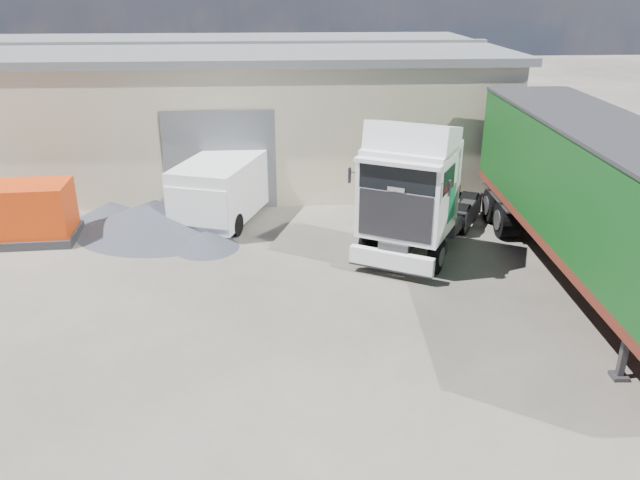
{
  "coord_description": "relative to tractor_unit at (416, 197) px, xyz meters",
  "views": [
    {
      "loc": [
        0.1,
        -12.0,
        7.72
      ],
      "look_at": [
        1.13,
        3.0,
        1.5
      ],
      "focal_mm": 35.0,
      "sensor_mm": 36.0,
      "label": 1
    }
  ],
  "objects": [
    {
      "name": "panel_van",
      "position": [
        -5.93,
        3.55,
        -0.67
      ],
      "size": [
        3.75,
        5.73,
        2.17
      ],
      "rotation": [
        0.0,
        0.0,
        -0.33
      ],
      "color": "black",
      "rests_on": "ground"
    },
    {
      "name": "ground",
      "position": [
        -4.17,
        -5.5,
        -1.79
      ],
      "size": [
        120.0,
        120.0,
        0.0
      ],
      "primitive_type": "plane",
      "color": "#26251F",
      "rests_on": "ground"
    },
    {
      "name": "warehouse",
      "position": [
        -10.16,
        10.5,
        0.87
      ],
      "size": [
        30.6,
        12.6,
        5.42
      ],
      "color": "#BAB38F",
      "rests_on": "ground"
    },
    {
      "name": "tractor_unit",
      "position": [
        0.0,
        0.0,
        0.0
      ],
      "size": [
        5.12,
        6.61,
        4.26
      ],
      "rotation": [
        0.0,
        0.0,
        -0.5
      ],
      "color": "black",
      "rests_on": "ground"
    },
    {
      "name": "gravel_heap",
      "position": [
        -8.25,
        2.26,
        -1.27
      ],
      "size": [
        6.46,
        6.36,
        1.13
      ],
      "rotation": [
        0.0,
        0.0,
        -0.19
      ],
      "color": "black",
      "rests_on": "ground"
    },
    {
      "name": "brick_boundary_wall",
      "position": [
        7.33,
        0.5,
        -0.54
      ],
      "size": [
        0.35,
        26.0,
        2.5
      ],
      "primitive_type": "cube",
      "color": "brown",
      "rests_on": "ground"
    },
    {
      "name": "orange_skip",
      "position": [
        -12.17,
        1.74,
        -0.97
      ],
      "size": [
        3.12,
        2.05,
        1.89
      ],
      "rotation": [
        0.0,
        0.0,
        0.05
      ],
      "color": "#2D2D30",
      "rests_on": "ground"
    },
    {
      "name": "box_trailer",
      "position": [
        4.2,
        -2.67,
        0.9
      ],
      "size": [
        3.54,
        13.41,
        4.41
      ],
      "rotation": [
        0.0,
        0.0,
        -0.05
      ],
      "color": "#2D2D30",
      "rests_on": "ground"
    }
  ]
}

